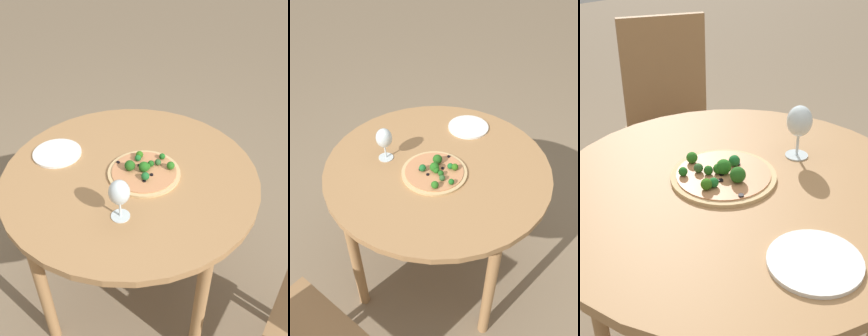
% 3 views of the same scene
% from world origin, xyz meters
% --- Properties ---
extents(ground_plane, '(12.00, 12.00, 0.00)m').
position_xyz_m(ground_plane, '(0.00, 0.00, 0.00)').
color(ground_plane, '#847056').
extents(dining_table, '(1.02, 1.02, 0.75)m').
position_xyz_m(dining_table, '(0.00, 0.00, 0.66)').
color(dining_table, '#A87A4C').
rests_on(dining_table, ground_plane).
extents(pizza, '(0.29, 0.29, 0.06)m').
position_xyz_m(pizza, '(0.06, 0.00, 0.76)').
color(pizza, tan).
rests_on(pizza, dining_table).
extents(wine_glass, '(0.07, 0.07, 0.16)m').
position_xyz_m(wine_glass, '(0.01, -0.24, 0.86)').
color(wine_glass, silver).
rests_on(wine_glass, dining_table).
extents(plate_near, '(0.20, 0.20, 0.01)m').
position_xyz_m(plate_near, '(-0.32, 0.08, 0.75)').
color(plate_near, white).
rests_on(plate_near, dining_table).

